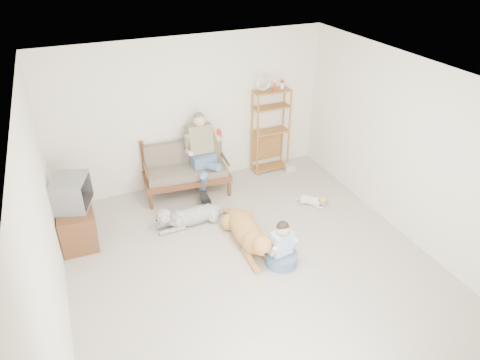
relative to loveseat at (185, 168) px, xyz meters
name	(u,v)px	position (x,y,z in m)	size (l,w,h in m)	color
floor	(256,269)	(0.29, -2.38, -0.49)	(5.50, 5.50, 0.00)	beige
ceiling	(260,85)	(0.29, -2.38, 2.21)	(5.50, 5.50, 0.00)	white
wall_back	(192,113)	(0.29, 0.37, 0.86)	(5.00, 5.00, 0.00)	silver
wall_left	(45,238)	(-2.21, -2.38, 0.86)	(5.50, 5.50, 0.00)	silver
wall_right	(412,153)	(2.79, -2.38, 0.86)	(5.50, 5.50, 0.00)	silver
loveseat	(185,168)	(0.00, 0.00, 0.00)	(1.56, 0.85, 0.95)	brown
man	(203,160)	(0.28, -0.20, 0.20)	(0.56, 0.81, 1.31)	#55749C
etagere	(270,130)	(1.77, 0.17, 0.36)	(0.73, 0.32, 1.93)	olive
book_stack	(290,168)	(2.12, -0.08, -0.42)	(0.21, 0.15, 0.13)	beige
tv_stand	(77,223)	(-1.94, -0.68, -0.19)	(0.53, 0.92, 0.60)	brown
crt_tv	(72,192)	(-1.91, -0.66, 0.35)	(0.61, 0.68, 0.47)	slate
wall_outlet	(129,179)	(-0.96, 0.35, -0.19)	(0.12, 0.02, 0.08)	white
golden_retriever	(249,234)	(0.42, -1.84, -0.28)	(0.45, 1.68, 0.51)	#CC9046
shaggy_dog	(188,216)	(-0.28, -0.98, -0.32)	(1.36, 0.36, 0.40)	white
terrier	(314,200)	(1.91, -1.30, -0.39)	(0.43, 0.49, 0.23)	silver
child	(282,249)	(0.68, -2.40, -0.22)	(0.46, 0.46, 0.73)	#55749C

